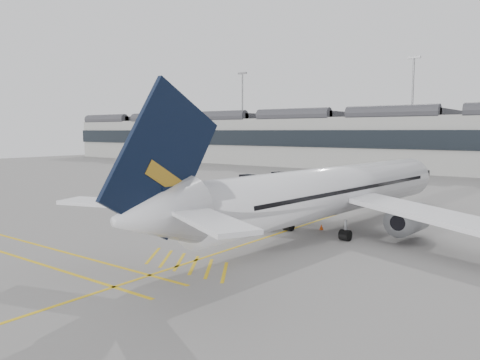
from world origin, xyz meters
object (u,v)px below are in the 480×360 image
Objects in this scene: ramp_agent_a at (222,209)px; pushback_tug at (179,205)px; baggage_cart_a at (254,208)px; ramp_agent_b at (244,209)px; belt_loader at (257,221)px; airliner_main at (329,192)px.

pushback_tug is at bearing 155.56° from ramp_agent_a.
baggage_cart_a is at bearing 3.47° from pushback_tug.
ramp_agent_a is at bearing 43.10° from ramp_agent_b.
belt_loader reaches higher than ramp_agent_b.
belt_loader is 10.31m from pushback_tug.
baggage_cart_a is at bearing 23.10° from ramp_agent_a.
ramp_agent_b is 0.52× the size of pushback_tug.
ramp_agent_a is at bearing -176.08° from belt_loader.
airliner_main is 13.10× the size of pushback_tug.
pushback_tug is at bearing -169.58° from belt_loader.
ramp_agent_a is at bearing -155.01° from baggage_cart_a.
pushback_tug is at bearing 0.95° from ramp_agent_b.
baggage_cart_a is (-2.56, 3.25, 0.48)m from belt_loader.
ramp_agent_b is at bearing 179.20° from airliner_main.
ramp_agent_b is at bearing 156.54° from belt_loader.
baggage_cart_a reaches higher than belt_loader.
ramp_agent_b is (-0.86, -0.38, -0.16)m from baggage_cart_a.
ramp_agent_a reaches higher than belt_loader.
baggage_cart_a is at bearing 144.78° from belt_loader.
pushback_tug is at bearing 173.69° from baggage_cart_a.
belt_loader reaches higher than pushback_tug.
baggage_cart_a is 0.95m from ramp_agent_b.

